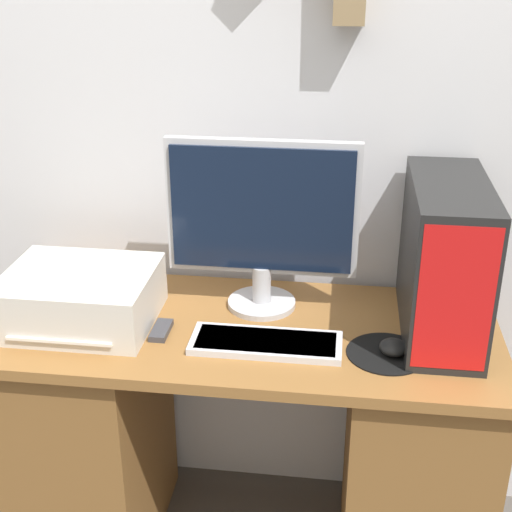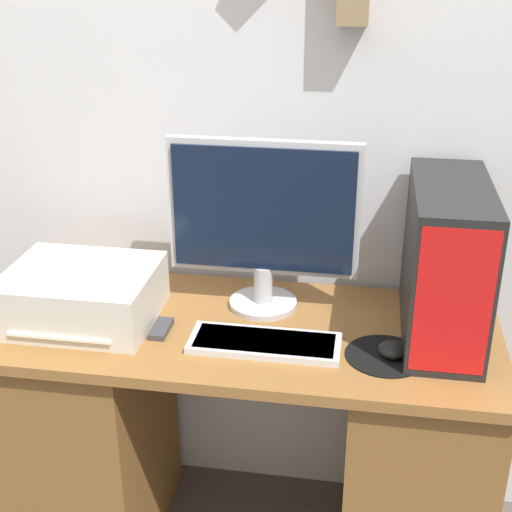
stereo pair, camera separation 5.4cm
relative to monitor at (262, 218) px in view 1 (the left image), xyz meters
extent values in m
cube|color=silver|center=(-0.02, 0.22, 0.32)|extent=(6.40, 0.05, 2.70)
cube|color=brown|center=(-0.02, -0.12, -0.28)|extent=(1.33, 0.57, 0.03)
cube|color=brown|center=(-0.49, -0.12, -0.66)|extent=(0.37, 0.52, 0.74)
cube|color=brown|center=(0.44, -0.12, -0.66)|extent=(0.37, 0.52, 0.74)
cylinder|color=#B7B7BC|center=(0.00, 0.00, -0.25)|extent=(0.19, 0.19, 0.02)
cylinder|color=#B7B7BC|center=(0.00, 0.00, -0.19)|extent=(0.05, 0.05, 0.10)
cube|color=#B7B7BC|center=(0.00, 0.01, 0.03)|extent=(0.51, 0.03, 0.37)
cube|color=black|center=(0.00, -0.01, 0.03)|extent=(0.48, 0.01, 0.34)
cube|color=silver|center=(0.04, -0.22, -0.25)|extent=(0.38, 0.14, 0.02)
cube|color=white|center=(0.04, -0.22, -0.25)|extent=(0.35, 0.12, 0.01)
cylinder|color=black|center=(0.34, -0.22, -0.26)|extent=(0.20, 0.20, 0.00)
ellipsoid|color=black|center=(0.35, -0.22, -0.24)|extent=(0.07, 0.07, 0.03)
cube|color=black|center=(0.47, -0.07, -0.06)|extent=(0.19, 0.46, 0.40)
cube|color=red|center=(0.47, -0.29, -0.06)|extent=(0.17, 0.01, 0.36)
cube|color=beige|center=(-0.47, -0.15, -0.19)|extent=(0.39, 0.32, 0.14)
cube|color=white|center=(-0.47, -0.25, -0.23)|extent=(0.27, 0.14, 0.01)
cube|color=#38383D|center=(-0.24, -0.19, -0.25)|extent=(0.04, 0.10, 0.02)
camera|label=1|loc=(0.21, -1.76, 0.68)|focal=50.00mm
camera|label=2|loc=(0.27, -1.75, 0.68)|focal=50.00mm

